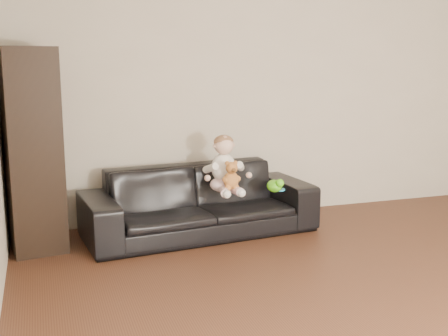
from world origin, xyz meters
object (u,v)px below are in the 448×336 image
object	(u,v)px
toy_green	(274,186)
toy_blue_disc	(279,190)
baby	(225,167)
teddy_bear	(231,176)
toy_rattle	(278,185)
cabinet	(31,150)
sofa	(200,201)

from	to	relation	value
toy_green	toy_blue_disc	distance (m)	0.10
baby	teddy_bear	world-z (taller)	baby
teddy_bear	toy_rattle	size ratio (longest dim) A/B	3.68
baby	toy_rattle	xyz separation A→B (m)	(0.51, -0.04, -0.19)
baby	teddy_bear	bearing A→B (deg)	-82.18
baby	teddy_bear	size ratio (longest dim) A/B	2.06
teddy_bear	toy_green	xyz separation A→B (m)	(0.42, 0.02, -0.13)
toy_green	toy_rattle	world-z (taller)	toy_green
teddy_bear	toy_blue_disc	distance (m)	0.52
baby	toy_green	size ratio (longest dim) A/B	3.16
cabinet	baby	bearing A→B (deg)	-15.26
baby	sofa	bearing A→B (deg)	154.65
cabinet	teddy_bear	distance (m)	1.69
cabinet	toy_rattle	world-z (taller)	cabinet
baby	toy_rattle	bearing A→B (deg)	-0.30
cabinet	toy_green	world-z (taller)	cabinet
cabinet	baby	world-z (taller)	cabinet
cabinet	toy_green	xyz separation A→B (m)	(2.06, -0.31, -0.38)
cabinet	baby	distance (m)	1.65
teddy_bear	sofa	bearing A→B (deg)	133.78
teddy_bear	toy_green	size ratio (longest dim) A/B	1.53
baby	toy_blue_disc	size ratio (longest dim) A/B	5.05
baby	toy_green	bearing A→B (deg)	-13.66
sofa	cabinet	bearing A→B (deg)	171.70
sofa	toy_blue_disc	world-z (taller)	sofa
cabinet	toy_blue_disc	bearing A→B (deg)	-16.36
cabinet	teddy_bear	bearing A→B (deg)	-20.62
toy_green	cabinet	bearing A→B (deg)	171.32
baby	toy_rattle	size ratio (longest dim) A/B	7.60
baby	toy_rattle	distance (m)	0.55
toy_blue_disc	sofa	bearing A→B (deg)	163.31
cabinet	toy_green	size ratio (longest dim) A/B	10.25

